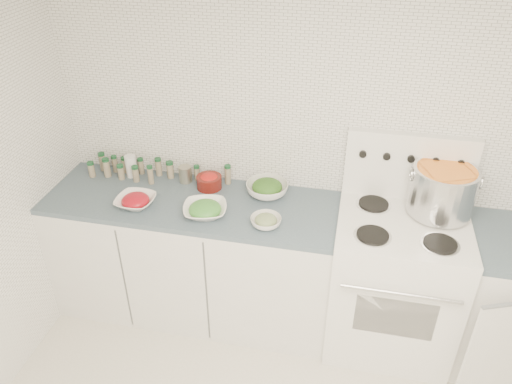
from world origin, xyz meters
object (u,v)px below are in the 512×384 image
(bowl_tomato, at_px, (136,201))
(bowl_snowpea, at_px, (205,209))
(stock_pot, at_px, (443,189))
(stove, at_px, (394,279))

(bowl_tomato, height_order, bowl_snowpea, bowl_snowpea)
(stock_pot, distance_m, bowl_tomato, 1.83)
(stock_pot, bearing_deg, bowl_tomato, -171.72)
(stock_pot, relative_size, bowl_snowpea, 1.24)
(stock_pot, xyz_separation_m, bowl_tomato, (-1.81, -0.26, -0.17))
(stock_pot, distance_m, bowl_snowpea, 1.39)
(stove, distance_m, bowl_tomato, 1.68)
(stove, xyz_separation_m, bowl_tomato, (-1.62, -0.12, 0.44))
(stock_pot, relative_size, bowl_tomato, 1.59)
(stock_pot, bearing_deg, bowl_snowpea, -168.85)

